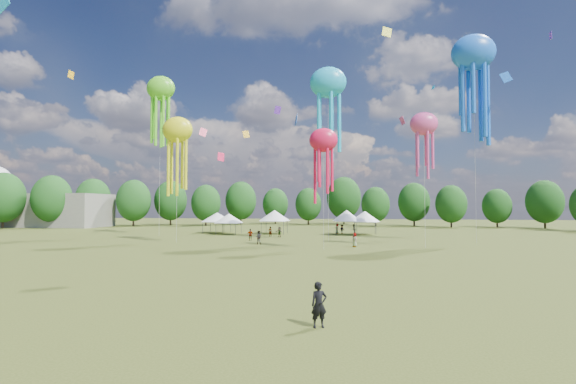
# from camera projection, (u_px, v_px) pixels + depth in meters

# --- Properties ---
(ground) EXTENTS (300.00, 300.00, 0.00)m
(ground) POSITION_uv_depth(u_px,v_px,m) (164.00, 315.00, 18.04)
(ground) COLOR #384416
(ground) RESTS_ON ground
(observer_main) EXTENTS (0.78, 0.66, 1.80)m
(observer_main) POSITION_uv_depth(u_px,v_px,m) (319.00, 305.00, 16.25)
(observer_main) COLOR black
(observer_main) RESTS_ON ground
(spectator_near) EXTENTS (0.91, 0.74, 1.75)m
(spectator_near) POSITION_uv_depth(u_px,v_px,m) (259.00, 238.00, 52.69)
(spectator_near) COLOR gray
(spectator_near) RESTS_ON ground
(spectators_far) EXTENTS (15.82, 25.76, 1.81)m
(spectators_far) POSITION_uv_depth(u_px,v_px,m) (319.00, 231.00, 66.69)
(spectators_far) COLOR gray
(spectators_far) RESTS_ON ground
(festival_tents) EXTENTS (32.81, 8.97, 4.30)m
(festival_tents) POSITION_uv_depth(u_px,v_px,m) (284.00, 217.00, 73.40)
(festival_tents) COLOR #47474C
(festival_tents) RESTS_ON ground
(show_kites) EXTENTS (54.10, 20.61, 28.40)m
(show_kites) POSITION_uv_depth(u_px,v_px,m) (320.00, 103.00, 57.91)
(show_kites) COLOR yellow
(show_kites) RESTS_ON ground
(small_kites) EXTENTS (69.01, 64.59, 43.49)m
(small_kites) POSITION_uv_depth(u_px,v_px,m) (275.00, 32.00, 59.55)
(small_kites) COLOR yellow
(small_kites) RESTS_ON ground
(treeline) EXTENTS (201.57, 95.24, 13.43)m
(treeline) POSITION_uv_depth(u_px,v_px,m) (293.00, 198.00, 80.53)
(treeline) COLOR #38281C
(treeline) RESTS_ON ground
(hangar) EXTENTS (40.00, 12.00, 8.00)m
(hangar) POSITION_uv_depth(u_px,v_px,m) (28.00, 210.00, 101.05)
(hangar) COLOR gray
(hangar) RESTS_ON ground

